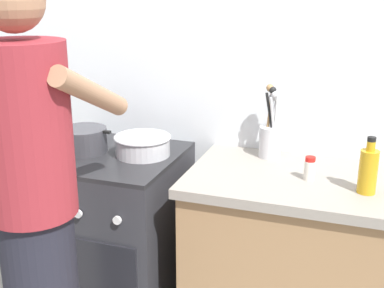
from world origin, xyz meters
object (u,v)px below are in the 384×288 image
Objects in this scene: pot at (84,140)px; utensil_crock at (271,135)px; stove_range at (116,242)px; oil_bottle at (368,170)px; person at (36,222)px; mixing_bowl at (143,145)px; spice_bottle at (310,169)px.

pot is 0.86m from utensil_crock.
oil_bottle is at bearing -4.14° from stove_range.
person is at bearing -152.78° from oil_bottle.
person is at bearing -86.40° from stove_range.
spice_bottle is at bearing -4.27° from mixing_bowl.
mixing_bowl is (0.28, 0.04, -0.01)m from pot.
stove_range is at bearing 178.79° from spice_bottle.
stove_range is at bearing -163.45° from utensil_crock.
person is (-1.07, -0.55, -0.13)m from oil_bottle.
utensil_crock is (0.83, 0.21, 0.05)m from pot.
oil_bottle reaches higher than mixing_bowl.
pot is 1.03m from spice_bottle.
stove_range is at bearing 93.60° from person.
pot is 0.86× the size of utensil_crock.
mixing_bowl is 0.79× the size of utensil_crock.
mixing_bowl is 0.98m from oil_bottle.
spice_bottle is at bearing 164.16° from oil_bottle.
stove_range is 1.24m from oil_bottle.
spice_bottle is at bearing -1.21° from stove_range.
mixing_bowl is 1.20× the size of oil_bottle.
utensil_crock is 0.19× the size of person.
oil_bottle is (0.42, -0.29, -0.02)m from utensil_crock.
pot is 0.17× the size of person.
stove_range is 0.52m from mixing_bowl.
pot reaches higher than spice_bottle.
spice_bottle reaches higher than mixing_bowl.
spice_bottle is (0.20, -0.22, -0.06)m from utensil_crock.
utensil_crock is at bearing 14.24° from pot.
person is (-0.65, -0.83, -0.14)m from utensil_crock.
stove_range is 4.14× the size of oil_bottle.
person reaches higher than oil_bottle.
person reaches higher than mixing_bowl.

